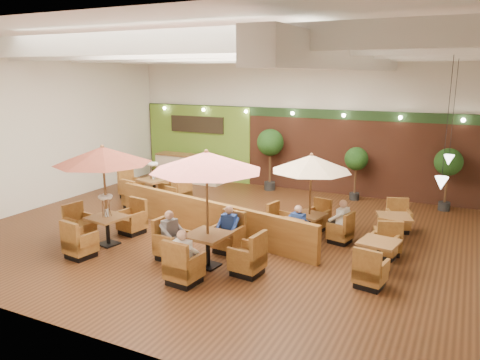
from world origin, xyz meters
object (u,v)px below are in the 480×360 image
Objects in this scene: table_5 at (393,229)px; table_3 at (154,189)px; diner_4 at (341,217)px; table_2 at (311,180)px; topiary_1 at (356,161)px; diner_0 at (184,251)px; booth_divider at (208,218)px; table_4 at (378,257)px; topiary_0 at (270,145)px; diner_3 at (299,222)px; topiary_2 at (448,164)px; diner_1 at (228,224)px; service_counter at (189,168)px; table_1 at (207,189)px; diner_2 at (171,230)px; table_0 at (102,174)px.

table_3 is at bearing 157.55° from table_5.
table_3 is 3.80× the size of diner_4.
diner_4 is at bearing 11.54° from table_2.
diner_0 is at bearing -101.52° from topiary_1.
booth_divider is 2.80× the size of table_4.
topiary_0 is at bearing 106.62° from booth_divider.
diner_3 is 1.26m from diner_4.
topiary_2 is 10.02m from diner_0.
diner_1 is (-4.84, -6.62, -0.84)m from topiary_2.
diner_3 reaches higher than service_counter.
diner_3 is at bearing -120.55° from topiary_2.
table_1 is at bearing 153.24° from diner_4.
table_5 is 3.52× the size of diner_1.
topiary_0 is 1.14× the size of topiary_2.
booth_divider is 4.18m from table_3.
diner_2 reaches higher than table_5.
topiary_1 is 8.21m from diner_2.
table_0 reaches higher than table_5.
table_0 is at bearing -123.49° from topiary_1.
table_3 is 1.21× the size of topiary_0.
topiary_0 reaches higher than booth_divider.
table_1 is 1.59m from diner_1.
topiary_2 is at bearing 73.16° from diner_3.
topiary_0 reaches higher than diner_1.
topiary_0 is (3.10, 3.45, 1.37)m from table_3.
table_3 is at bearing 143.34° from table_1.
diner_0 reaches higher than diner_4.
table_0 is at bearing 157.83° from diner_0.
table_2 is at bearing 153.16° from diner_2.
diner_4 is (-2.39, -4.67, -0.84)m from topiary_2.
diner_2 is 4.62m from diner_4.
topiary_1 is at bearing 180.00° from topiary_2.
topiary_0 is at bearing 139.89° from table_4.
table_1 is 7.89m from topiary_1.
topiary_1 is (2.94, 5.67, 0.96)m from booth_divider.
booth_divider is 2.62× the size of table_0.
booth_divider is 4.92m from table_4.
table_2 is 0.84× the size of table_3.
diner_0 is 3.54m from diner_3.
diner_2 reaches higher than booth_divider.
table_4 is 6.53m from topiary_1.
diner_0 is (5.26, -8.53, 0.18)m from service_counter.
topiary_0 reaches higher than topiary_2.
table_4 is 3.35× the size of diner_4.
table_2 is at bearing 154.81° from table_4.
diner_3 is (2.72, 0.11, 0.23)m from booth_divider.
diner_1 is (0.00, 2.11, -0.01)m from diner_0.
service_counter is 3.86m from topiary_0.
booth_divider is at bearing -136.63° from topiary_2.
topiary_1 reaches higher than table_5.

